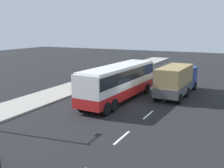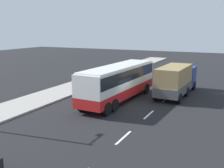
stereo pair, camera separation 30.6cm
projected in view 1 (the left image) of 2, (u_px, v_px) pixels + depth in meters
name	position (u px, v px, depth m)	size (l,w,h in m)	color
ground_plane	(124.00, 106.00, 24.36)	(120.00, 120.00, 0.00)	black
sidewalk_curb	(50.00, 95.00, 27.98)	(80.00, 4.00, 0.15)	#A8A399
lane_centreline	(148.00, 115.00, 21.89)	(35.48, 0.16, 0.01)	white
coach_bus	(119.00, 79.00, 25.66)	(11.41, 3.26, 3.43)	red
cargo_truck	(177.00, 79.00, 27.98)	(8.44, 2.89, 3.14)	navy
pedestrian_near_curb	(85.00, 80.00, 30.83)	(0.32, 0.32, 1.57)	brown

